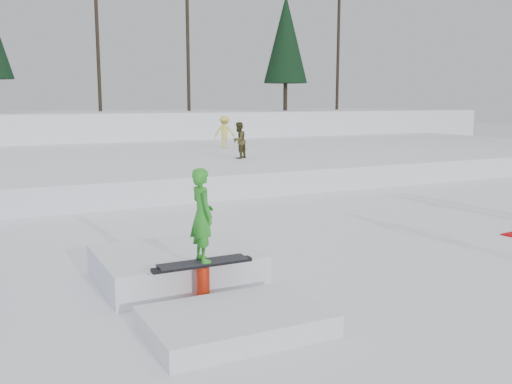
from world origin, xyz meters
name	(u,v)px	position (x,y,z in m)	size (l,w,h in m)	color
ground	(280,266)	(0.00, 0.00, 0.00)	(120.00, 120.00, 0.00)	white
snow_berm	(56,130)	(0.00, 30.00, 1.20)	(60.00, 14.00, 2.40)	white
snow_midrise	(102,163)	(0.00, 16.00, 0.40)	(50.00, 18.00, 0.80)	white
treeline	(153,34)	(6.18, 28.28, 7.45)	(40.24, 4.22, 10.50)	black
walker_olive	(239,140)	(4.59, 11.67, 1.53)	(0.71, 0.55, 1.47)	#3D3919
walker_ygreen	(225,132)	(6.12, 16.62, 1.59)	(1.02, 0.59, 1.58)	#D8CE4E
jib_rail_feature	(190,275)	(-2.06, -0.71, 0.30)	(2.60, 4.40, 2.11)	white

